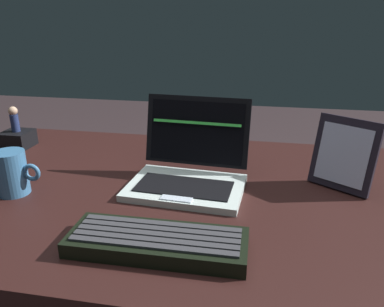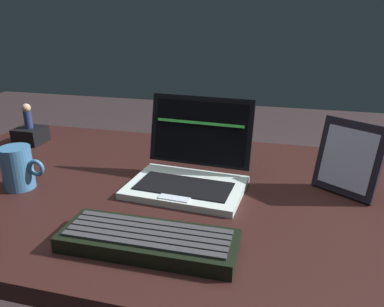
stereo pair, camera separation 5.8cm
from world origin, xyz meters
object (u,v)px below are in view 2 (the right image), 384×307
object	(u,v)px
external_keyboard	(148,240)
coffee_mug	(18,168)
photo_frame	(349,159)
figurine	(27,115)
laptop_front	(190,169)
figurine_stand	(31,135)

from	to	relation	value
external_keyboard	coffee_mug	world-z (taller)	coffee_mug
external_keyboard	photo_frame	bearing A→B (deg)	41.47
coffee_mug	figurine	bearing A→B (deg)	122.58
photo_frame	figurine	world-z (taller)	photo_frame
laptop_front	external_keyboard	bearing A→B (deg)	-91.15
figurine_stand	laptop_front	bearing A→B (deg)	-16.98
figurine	figurine_stand	bearing A→B (deg)	180.00
laptop_front	photo_frame	world-z (taller)	laptop_front
figurine_stand	external_keyboard	bearing A→B (deg)	-38.10
external_keyboard	figurine_stand	world-z (taller)	figurine_stand
photo_frame	laptop_front	bearing A→B (deg)	-172.30
laptop_front	photo_frame	size ratio (longest dim) A/B	1.64
external_keyboard	photo_frame	size ratio (longest dim) A/B	1.86
laptop_front	figurine_stand	bearing A→B (deg)	163.02
external_keyboard	photo_frame	xyz separation A→B (m)	(0.37, 0.32, 0.07)
figurine	coffee_mug	world-z (taller)	figurine
laptop_front	coffee_mug	xyz separation A→B (m)	(-0.40, -0.12, 0.01)
external_keyboard	photo_frame	distance (m)	0.50
external_keyboard	laptop_front	bearing A→B (deg)	88.85
laptop_front	coffee_mug	world-z (taller)	laptop_front
figurine_stand	figurine	bearing A→B (deg)	0.00
laptop_front	external_keyboard	distance (m)	0.28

